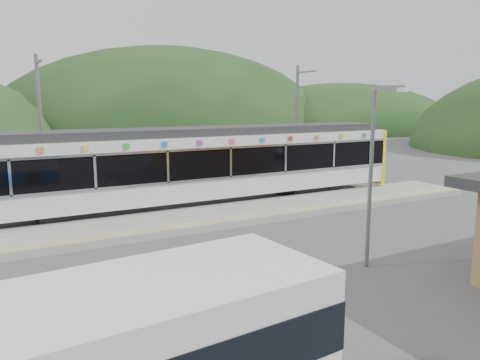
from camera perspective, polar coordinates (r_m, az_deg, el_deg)
ground at (r=17.60m, az=4.57°, el=-6.82°), size 120.00×120.00×0.00m
hills at (r=25.31m, az=9.65°, el=-1.85°), size 146.00×149.00×26.00m
platform at (r=20.30m, az=-0.58°, el=-4.13°), size 26.00×3.20×0.30m
yellow_line at (r=19.16m, az=1.27°, el=-4.48°), size 26.00×0.10×0.01m
train at (r=22.29m, az=-4.04°, el=2.10°), size 20.44×3.01×3.74m
catenary_mast_west at (r=22.77m, az=-23.07°, el=5.52°), size 0.18×1.80×7.00m
catenary_mast_east at (r=27.95m, az=6.96°, el=6.83°), size 0.18×1.80×7.00m
lamp_post at (r=14.13m, az=16.05°, el=2.28°), size 0.43×1.02×5.43m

